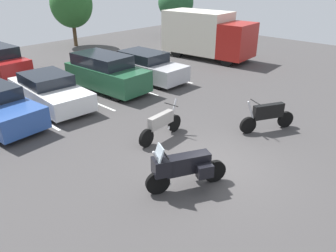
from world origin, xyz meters
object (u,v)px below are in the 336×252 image
car_green (106,73)px  box_truck (206,34)px  motorcycle_second (268,116)px  car_silver (145,66)px  motorcycle_touring (184,167)px  motorcycle_third (161,124)px  car_white (49,91)px

car_green → box_truck: bearing=3.4°
motorcycle_second → car_silver: 8.26m
motorcycle_touring → motorcycle_second: (4.97, 0.12, -0.08)m
car_green → motorcycle_third: bearing=-109.0°
car_white → box_truck: 12.05m
car_green → car_silver: size_ratio=0.94×
car_green → motorcycle_second: bearing=-81.6°
motorcycle_touring → box_truck: (12.72, 8.90, 0.95)m
car_green → box_truck: size_ratio=0.73×
car_white → car_silver: car_silver is taller
car_silver → box_truck: box_truck is taller
motorcycle_touring → motorcycle_second: 4.97m
car_silver → box_truck: size_ratio=0.77×
motorcycle_second → box_truck: box_truck is taller
motorcycle_touring → car_green: size_ratio=0.47×
motorcycle_second → motorcycle_third: bearing=142.7°
car_silver → car_white: bearing=177.5°
car_white → box_truck: box_truck is taller
motorcycle_touring → car_green: 9.18m
motorcycle_second → car_green: car_green is taller
motorcycle_second → car_silver: bearing=80.3°
car_white → motorcycle_third: bearing=-80.0°
motorcycle_touring → car_white: 8.55m
motorcycle_second → car_silver: car_silver is taller
motorcycle_third → box_truck: size_ratio=0.35×
motorcycle_third → car_green: (2.00, 5.80, 0.35)m
car_green → box_truck: box_truck is taller
car_green → car_silver: (2.60, -0.10, -0.15)m
motorcycle_touring → box_truck: box_truck is taller
car_silver → motorcycle_touring: bearing=-127.6°
motorcycle_third → car_silver: bearing=51.1°
car_white → car_green: size_ratio=1.07×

